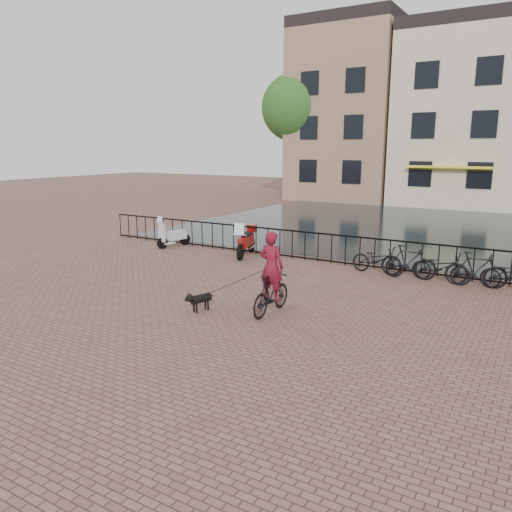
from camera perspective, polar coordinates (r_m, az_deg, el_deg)
The scene contains 14 objects.
ground at distance 10.64m, azimuth -8.46°, elevation -9.33°, with size 100.00×100.00×0.00m, color brown.
canal_water at distance 25.98m, azimuth 16.50°, elevation 3.23°, with size 20.00×20.00×0.00m, color black.
railing at distance 17.17m, azimuth 8.63°, elevation 0.81°, with size 20.00×0.05×1.02m.
canal_house_left at distance 40.13m, azimuth 11.16°, elevation 15.74°, with size 7.50×9.00×12.80m.
canal_house_mid at distance 38.08m, azimuth 22.87°, elevation 14.46°, with size 8.00×9.50×11.80m.
tree_far_left at distance 38.79m, azimuth 4.52°, elevation 16.53°, with size 5.04×5.04×9.27m.
cyclist at distance 11.78m, azimuth 1.76°, elevation -2.49°, with size 0.74×1.71×2.34m.
dog at distance 12.20m, azimuth -6.32°, elevation -5.14°, with size 0.46×0.79×0.51m.
motorcycle at distance 18.10m, azimuth -1.14°, elevation 2.10°, with size 0.95×1.95×1.36m.
scooter at distance 20.05m, azimuth -9.41°, elevation 2.90°, with size 0.72×1.48×1.32m.
parked_bike_0 at distance 16.04m, azimuth 13.74°, elevation -0.43°, with size 0.60×1.72×0.90m, color black.
parked_bike_1 at distance 15.78m, azimuth 17.04°, elevation -0.64°, with size 0.47×1.66×1.00m, color black.
parked_bike_2 at distance 15.60m, azimuth 20.40°, elevation -1.21°, with size 0.60×1.72×0.90m, color black.
parked_bike_3 at distance 15.46m, azimuth 23.86°, elevation -1.44°, with size 0.47×1.66×1.00m, color black.
Camera 1 is at (6.36, -7.58, 3.92)m, focal length 35.00 mm.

